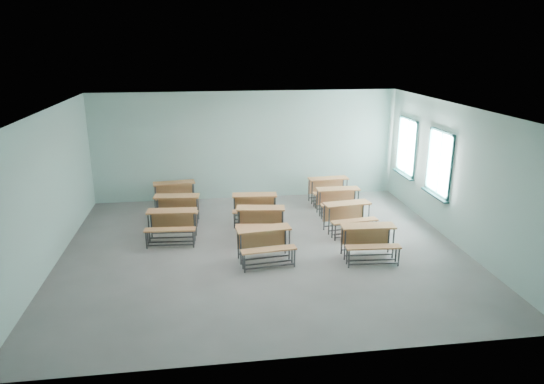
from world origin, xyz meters
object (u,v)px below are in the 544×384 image
at_px(desk_unit_r1c1, 261,218).
at_px(desk_unit_r1c2, 348,213).
at_px(desk_unit_r0c1, 265,240).
at_px(desk_unit_r1c0, 172,221).
at_px(desk_unit_r2c1, 255,204).
at_px(desk_unit_r3c2, 329,187).
at_px(desk_unit_r3c0, 175,191).
at_px(desk_unit_r2c2, 339,198).
at_px(desk_unit_r0c2, 369,237).
at_px(desk_unit_r2c0, 177,205).

distance_m(desk_unit_r1c1, desk_unit_r1c2, 2.20).
relative_size(desk_unit_r0c1, desk_unit_r1c0, 1.02).
relative_size(desk_unit_r2c1, desk_unit_r3c2, 1.01).
bearing_deg(desk_unit_r1c0, desk_unit_r1c1, 2.15).
bearing_deg(desk_unit_r3c0, desk_unit_r3c2, -9.43).
bearing_deg(desk_unit_r2c2, desk_unit_r1c1, -150.73).
relative_size(desk_unit_r0c1, desk_unit_r0c2, 1.03).
bearing_deg(desk_unit_r1c0, desk_unit_r0c1, -30.81).
bearing_deg(desk_unit_r2c0, desk_unit_r1c1, -26.30).
height_order(desk_unit_r0c1, desk_unit_r0c2, same).
height_order(desk_unit_r1c2, desk_unit_r2c1, same).
xyz_separation_m(desk_unit_r0c1, desk_unit_r2c1, (0.04, 2.42, 0.00)).
bearing_deg(desk_unit_r0c1, desk_unit_r3c0, 112.00).
xyz_separation_m(desk_unit_r2c1, desk_unit_r3c2, (2.33, 1.30, 0.00)).
bearing_deg(desk_unit_r1c2, desk_unit_r3c2, 79.49).
xyz_separation_m(desk_unit_r0c1, desk_unit_r0c2, (2.26, -0.17, 0.00)).
bearing_deg(desk_unit_r1c1, desk_unit_r1c0, -174.41).
xyz_separation_m(desk_unit_r0c1, desk_unit_r2c2, (2.36, 2.64, 0.00)).
xyz_separation_m(desk_unit_r1c0, desk_unit_r3c2, (4.41, 2.29, 0.00)).
relative_size(desk_unit_r1c0, desk_unit_r2c1, 1.00).
bearing_deg(desk_unit_r1c2, desk_unit_r1c1, 173.29).
xyz_separation_m(desk_unit_r0c2, desk_unit_r2c2, (0.10, 2.81, 0.00)).
bearing_deg(desk_unit_r3c2, desk_unit_r2c0, -169.57).
height_order(desk_unit_r2c1, desk_unit_r3c2, same).
distance_m(desk_unit_r1c0, desk_unit_r2c2, 4.56).
relative_size(desk_unit_r2c2, desk_unit_r3c2, 0.96).
bearing_deg(desk_unit_r1c0, desk_unit_r3c0, 95.56).
bearing_deg(desk_unit_r1c0, desk_unit_r2c1, 29.75).
xyz_separation_m(desk_unit_r1c2, desk_unit_r3c2, (0.10, 2.32, 0.00)).
bearing_deg(desk_unit_r1c1, desk_unit_r3c0, 138.21).
bearing_deg(desk_unit_r0c2, desk_unit_r2c1, 134.03).
height_order(desk_unit_r0c1, desk_unit_r3c0, same).
bearing_deg(desk_unit_r2c2, desk_unit_r3c0, 164.44).
bearing_deg(desk_unit_r0c1, desk_unit_r1c1, 80.82).
bearing_deg(desk_unit_r1c2, desk_unit_r3c0, 142.43).
xyz_separation_m(desk_unit_r2c0, desk_unit_r3c2, (4.35, 1.12, 0.00)).
height_order(desk_unit_r0c1, desk_unit_r2c2, same).
distance_m(desk_unit_r1c2, desk_unit_r2c2, 1.24).
bearing_deg(desk_unit_r3c0, desk_unit_r1c2, -37.04).
bearing_deg(desk_unit_r2c0, desk_unit_r2c1, -0.05).
height_order(desk_unit_r2c2, desk_unit_r3c2, same).
relative_size(desk_unit_r0c1, desk_unit_r3c0, 0.99).
xyz_separation_m(desk_unit_r2c2, desk_unit_r3c0, (-4.46, 1.24, 0.00)).
height_order(desk_unit_r1c2, desk_unit_r2c0, same).
relative_size(desk_unit_r0c2, desk_unit_r3c0, 0.96).
distance_m(desk_unit_r1c1, desk_unit_r2c1, 1.07).
distance_m(desk_unit_r2c1, desk_unit_r3c0, 2.59).
distance_m(desk_unit_r0c2, desk_unit_r1c0, 4.58).
xyz_separation_m(desk_unit_r1c1, desk_unit_r2c0, (-2.05, 1.24, 0.00)).
bearing_deg(desk_unit_r2c1, desk_unit_r1c0, -149.90).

